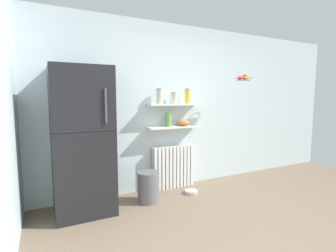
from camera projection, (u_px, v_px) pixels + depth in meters
ground_plane at (237, 225)px, 2.89m from camera, size 7.04×7.04×0.00m
back_wall at (174, 107)px, 4.12m from camera, size 7.04×0.10×2.60m
refrigerator at (82, 141)px, 3.15m from camera, size 0.71×0.70×1.83m
radiator at (173, 167)px, 4.07m from camera, size 0.70×0.12×0.68m
wall_shelf_lower at (174, 127)px, 3.97m from camera, size 0.88×0.22×0.02m
wall_shelf_upper at (174, 105)px, 3.93m from camera, size 0.88×0.22×0.02m
storage_jar_0 at (160, 96)px, 3.81m from camera, size 0.10×0.10×0.23m
storage_jar_1 at (174, 98)px, 3.92m from camera, size 0.11×0.11×0.18m
storage_jar_2 at (188, 96)px, 4.03m from camera, size 0.10×0.10×0.24m
vase at (168, 120)px, 3.92m from camera, size 0.09×0.09×0.22m
shelf_bowl at (184, 123)px, 4.04m from camera, size 0.20×0.20×0.09m
trash_bin at (148, 187)px, 3.52m from camera, size 0.30×0.30×0.43m
pet_food_bowl at (191, 192)px, 3.84m from camera, size 0.20×0.20×0.05m
hanging_fruit_basket at (244, 78)px, 4.08m from camera, size 0.30×0.30×0.10m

